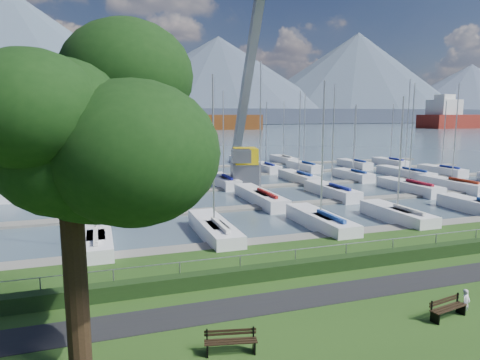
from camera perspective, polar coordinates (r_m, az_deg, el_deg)
name	(u,v)px	position (r m, az deg, el deg)	size (l,w,h in m)	color
path	(343,292)	(20.82, 13.61, -14.30)	(160.00, 2.00, 0.04)	black
water	(114,127)	(279.45, -16.44, 6.74)	(800.00, 540.00, 0.20)	#475967
hedge	(316,266)	(22.78, 10.12, -11.21)	(80.00, 0.70, 0.70)	black
fence	(313,248)	(22.84, 9.70, -8.89)	(0.04, 0.04, 80.00)	gray
foothill	(110,116)	(349.29, -16.93, 8.12)	(900.00, 80.00, 12.00)	#3B4356
mountains	(114,72)	(425.87, -16.48, 13.69)	(1190.00, 360.00, 115.00)	#455565
docks	(200,190)	(47.05, -5.41, -1.39)	(90.00, 41.60, 0.25)	gray
bench_left	(231,341)	(15.58, -1.25, -20.72)	(1.85, 0.79, 0.85)	black
bench_right	(447,308)	(19.66, 25.93, -15.11)	(1.85, 0.74, 0.85)	black
person	(466,299)	(20.46, 27.92, -13.86)	(0.41, 0.27, 1.13)	silver
tree	(103,133)	(13.20, -17.75, 6.04)	(6.71, 6.96, 11.37)	black
crane	(246,137)	(50.52, 0.75, 5.69)	(4.89, 13.40, 22.35)	#5B5C63
cargo_ship_mid	(164,122)	(232.58, -10.08, 7.60)	(96.23, 36.36, 21.50)	brown
cargo_ship_east	(473,121)	(291.84, 28.62, 6.93)	(76.37, 18.67, 21.50)	maroon
sailboat_fleet	(178,139)	(48.14, -8.22, 5.47)	(75.15, 50.18, 13.38)	white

